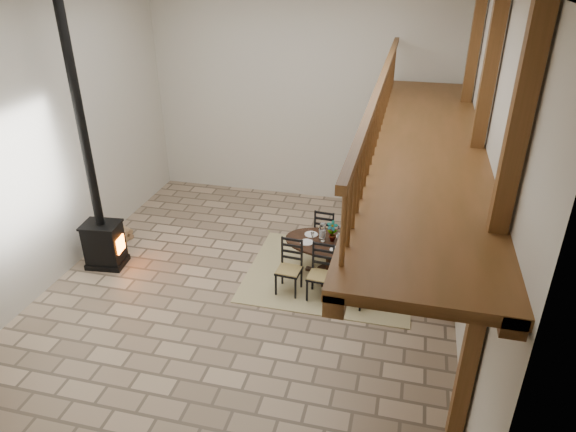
% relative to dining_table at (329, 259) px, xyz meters
% --- Properties ---
extents(ground, '(8.00, 8.00, 0.00)m').
position_rel_dining_table_xyz_m(ground, '(-1.29, -0.56, -0.39)').
color(ground, tan).
rests_on(ground, ground).
extents(room_shell, '(7.02, 8.02, 5.01)m').
position_rel_dining_table_xyz_m(room_shell, '(-0.10, -0.56, 2.62)').
color(room_shell, beige).
rests_on(room_shell, ground).
extents(rug, '(3.00, 2.50, 0.02)m').
position_rel_dining_table_xyz_m(rug, '(0.01, 0.10, -0.38)').
color(rug, tan).
rests_on(rug, ground).
extents(dining_table, '(1.76, 1.96, 1.09)m').
position_rel_dining_table_xyz_m(dining_table, '(0.00, 0.00, 0.00)').
color(dining_table, black).
rests_on(dining_table, ground).
extents(wood_stove, '(0.74, 0.60, 5.00)m').
position_rel_dining_table_xyz_m(wood_stove, '(-4.17, -0.57, 0.73)').
color(wood_stove, black).
rests_on(wood_stove, ground).
extents(log_basket, '(0.58, 0.58, 0.48)m').
position_rel_dining_table_xyz_m(log_basket, '(-4.21, -0.33, -0.18)').
color(log_basket, brown).
rests_on(log_basket, ground).
extents(log_stack, '(0.51, 0.58, 0.24)m').
position_rel_dining_table_xyz_m(log_stack, '(-4.44, 0.31, -0.27)').
color(log_stack, tan).
rests_on(log_stack, ground).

